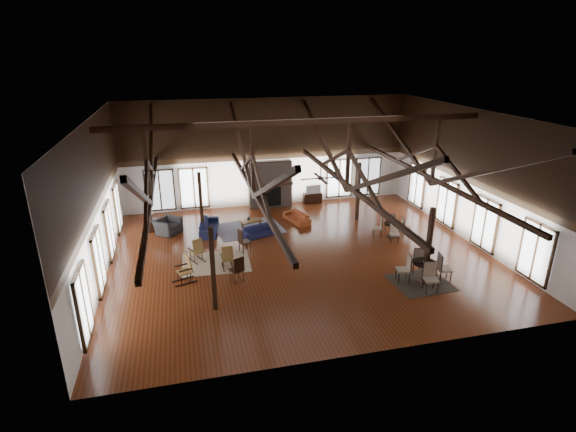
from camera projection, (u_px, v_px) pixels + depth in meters
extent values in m
plane|color=#632814|center=(301.00, 255.00, 19.61)|extent=(16.00, 16.00, 0.00)
cube|color=black|center=(302.00, 116.00, 17.51)|extent=(16.00, 14.00, 0.02)
cube|color=white|center=(268.00, 153.00, 24.93)|extent=(16.00, 0.02, 6.00)
cube|color=white|center=(369.00, 263.00, 12.19)|extent=(16.00, 0.02, 6.00)
cube|color=white|center=(95.00, 204.00, 16.81)|extent=(0.02, 14.00, 6.00)
cube|color=white|center=(472.00, 177.00, 20.31)|extent=(0.02, 14.00, 6.00)
cube|color=black|center=(302.00, 122.00, 17.60)|extent=(15.60, 0.18, 0.22)
cube|color=black|center=(151.00, 199.00, 17.23)|extent=(0.16, 13.70, 0.18)
cube|color=black|center=(147.00, 164.00, 16.75)|extent=(0.14, 0.14, 2.70)
cube|color=black|center=(151.00, 148.00, 19.98)|extent=(0.15, 7.07, 3.12)
cube|color=black|center=(141.00, 195.00, 13.61)|extent=(0.15, 7.07, 3.12)
cube|color=black|center=(254.00, 191.00, 18.10)|extent=(0.16, 13.70, 0.18)
cube|color=black|center=(253.00, 158.00, 17.63)|extent=(0.14, 0.14, 2.70)
cube|color=black|center=(240.00, 144.00, 20.86)|extent=(0.15, 7.07, 3.12)
cube|color=black|center=(270.00, 186.00, 14.49)|extent=(0.15, 7.07, 3.12)
cube|color=black|center=(347.00, 185.00, 18.98)|extent=(0.16, 13.70, 0.18)
cube|color=black|center=(348.00, 153.00, 18.51)|extent=(0.14, 0.14, 2.70)
cube|color=black|center=(323.00, 140.00, 21.74)|extent=(0.15, 7.07, 3.12)
cube|color=black|center=(385.00, 179.00, 15.37)|extent=(0.15, 7.07, 3.12)
cube|color=black|center=(432.00, 179.00, 19.86)|extent=(0.16, 13.70, 0.18)
cube|color=black|center=(436.00, 148.00, 19.39)|extent=(0.14, 0.14, 2.70)
cube|color=black|center=(398.00, 137.00, 22.62)|extent=(0.15, 7.07, 3.12)
cube|color=black|center=(487.00, 172.00, 16.24)|extent=(0.15, 7.07, 3.12)
cube|color=black|center=(213.00, 269.00, 15.01)|extent=(0.16, 0.16, 3.05)
cube|color=black|center=(429.00, 246.00, 16.77)|extent=(0.16, 0.16, 3.05)
cube|color=black|center=(201.00, 203.00, 21.39)|extent=(0.16, 0.16, 3.05)
cube|color=black|center=(358.00, 192.00, 23.14)|extent=(0.16, 0.16, 3.05)
cube|color=#726157|center=(270.00, 184.00, 25.24)|extent=(2.40, 0.62, 2.60)
cube|color=black|center=(271.00, 197.00, 25.17)|extent=(1.10, 0.06, 1.10)
cube|color=black|center=(271.00, 185.00, 24.97)|extent=(2.50, 0.20, 0.12)
cylinder|color=black|center=(321.00, 170.00, 17.39)|extent=(0.04, 0.04, 0.70)
cylinder|color=black|center=(321.00, 178.00, 17.51)|extent=(0.20, 0.20, 0.10)
cube|color=black|center=(331.00, 178.00, 17.61)|extent=(0.70, 0.12, 0.02)
cube|color=black|center=(317.00, 175.00, 17.92)|extent=(0.12, 0.70, 0.02)
cube|color=black|center=(309.00, 179.00, 17.42)|extent=(0.70, 0.12, 0.02)
cube|color=black|center=(324.00, 181.00, 17.10)|extent=(0.12, 0.70, 0.02)
imported|color=#141637|center=(259.00, 231.00, 21.48)|extent=(1.80, 1.16, 0.49)
imported|color=#131936|center=(209.00, 226.00, 21.93)|extent=(2.18, 1.12, 0.61)
imported|color=#943D1C|center=(297.00, 217.00, 23.22)|extent=(1.87, 1.16, 0.51)
cube|color=brown|center=(251.00, 221.00, 22.41)|extent=(1.17, 0.82, 0.06)
cube|color=brown|center=(243.00, 227.00, 22.23)|extent=(0.06, 0.06, 0.35)
cube|color=brown|center=(242.00, 224.00, 22.55)|extent=(0.06, 0.06, 0.35)
cube|color=brown|center=(261.00, 225.00, 22.42)|extent=(0.06, 0.06, 0.35)
cube|color=brown|center=(259.00, 223.00, 22.74)|extent=(0.06, 0.06, 0.35)
imported|color=#B2B2B2|center=(249.00, 218.00, 22.44)|extent=(0.20, 0.20, 0.18)
imported|color=#29292B|center=(168.00, 226.00, 21.77)|extent=(1.48, 1.50, 0.73)
cube|color=black|center=(152.00, 225.00, 22.06)|extent=(0.46, 0.46, 0.61)
cylinder|color=black|center=(151.00, 216.00, 21.89)|extent=(0.08, 0.08, 0.37)
cone|color=#EEDFC8|center=(150.00, 211.00, 21.80)|extent=(0.33, 0.33, 0.26)
cube|color=olive|center=(196.00, 252.00, 18.95)|extent=(0.60, 0.59, 0.05)
cube|color=olive|center=(198.00, 247.00, 18.69)|extent=(0.48, 0.36, 0.65)
cube|color=black|center=(193.00, 261.00, 18.96)|extent=(0.40, 0.74, 0.05)
cube|color=black|center=(200.00, 259.00, 19.19)|extent=(0.40, 0.74, 0.05)
cube|color=olive|center=(227.00, 259.00, 18.34)|extent=(0.46, 0.44, 0.05)
cube|color=olive|center=(227.00, 254.00, 18.05)|extent=(0.45, 0.18, 0.64)
cube|color=black|center=(223.00, 267.00, 18.43)|extent=(0.07, 0.79, 0.05)
cube|color=black|center=(232.00, 266.00, 18.52)|extent=(0.07, 0.79, 0.05)
cube|color=olive|center=(184.00, 272.00, 17.18)|extent=(0.60, 0.62, 0.05)
cube|color=olive|center=(189.00, 262.00, 17.17)|extent=(0.33, 0.53, 0.71)
cube|color=black|center=(186.00, 283.00, 17.16)|extent=(0.85, 0.32, 0.05)
cube|color=black|center=(183.00, 279.00, 17.49)|extent=(0.85, 0.32, 0.05)
cube|color=black|center=(245.00, 242.00, 19.71)|extent=(0.58, 0.58, 0.05)
cube|color=black|center=(240.00, 237.00, 19.51)|extent=(0.19, 0.44, 0.59)
cylinder|color=black|center=(245.00, 247.00, 19.80)|extent=(0.04, 0.04, 0.49)
cube|color=black|center=(236.00, 270.00, 17.21)|extent=(0.60, 0.60, 0.05)
cube|color=black|center=(239.00, 265.00, 16.95)|extent=(0.43, 0.22, 0.60)
cylinder|color=black|center=(237.00, 276.00, 17.29)|extent=(0.04, 0.04, 0.49)
cylinder|color=black|center=(425.00, 263.00, 17.13)|extent=(0.92, 0.92, 0.04)
cylinder|color=black|center=(424.00, 272.00, 17.26)|extent=(0.10, 0.10, 0.76)
cylinder|color=black|center=(423.00, 280.00, 17.40)|extent=(0.55, 0.55, 0.04)
cylinder|color=black|center=(392.00, 224.00, 21.26)|extent=(0.79, 0.79, 0.04)
cylinder|color=black|center=(392.00, 230.00, 21.37)|extent=(0.10, 0.10, 0.65)
cylinder|color=black|center=(391.00, 236.00, 21.49)|extent=(0.47, 0.47, 0.04)
imported|color=#B2B2B2|center=(425.00, 262.00, 17.06)|extent=(0.14, 0.14, 0.09)
imported|color=#B2B2B2|center=(391.00, 222.00, 21.31)|extent=(0.13, 0.13, 0.10)
cube|color=black|center=(312.00, 198.00, 26.22)|extent=(1.09, 0.41, 0.54)
imported|color=#B2B2B2|center=(313.00, 189.00, 26.04)|extent=(0.90, 0.19, 0.51)
cube|color=tan|center=(216.00, 262.00, 18.89)|extent=(2.91, 2.33, 0.01)
cube|color=#1A1B4A|center=(249.00, 228.00, 22.46)|extent=(3.56, 2.89, 0.01)
cube|color=black|center=(420.00, 283.00, 17.27)|extent=(2.26, 2.08, 0.01)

